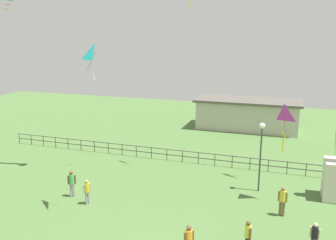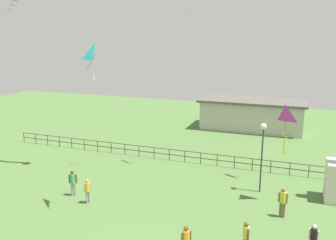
{
  "view_description": "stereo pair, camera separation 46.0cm",
  "coord_description": "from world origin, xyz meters",
  "px_view_note": "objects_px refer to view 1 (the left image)",
  "views": [
    {
      "loc": [
        5.17,
        -11.67,
        9.73
      ],
      "look_at": [
        -1.0,
        6.5,
        5.18
      ],
      "focal_mm": 38.42,
      "sensor_mm": 36.0,
      "label": 1
    },
    {
      "loc": [
        5.6,
        -11.52,
        9.73
      ],
      "look_at": [
        -1.0,
        6.5,
        5.18
      ],
      "focal_mm": 38.42,
      "sensor_mm": 36.0,
      "label": 2
    }
  ],
  "objects_px": {
    "person_1": "(87,190)",
    "lamppost": "(261,142)",
    "person_2": "(72,182)",
    "kite_4": "(284,117)",
    "person_3": "(315,236)",
    "person_5": "(189,240)",
    "person_4": "(248,235)",
    "person_0": "(282,199)",
    "kite_1": "(96,53)"
  },
  "relations": [
    {
      "from": "person_5",
      "to": "kite_4",
      "type": "xyz_separation_m",
      "value": [
        3.49,
        7.02,
        4.29
      ]
    },
    {
      "from": "person_4",
      "to": "kite_1",
      "type": "relative_size",
      "value": 0.87
    },
    {
      "from": "person_4",
      "to": "kite_1",
      "type": "bearing_deg",
      "value": 169.16
    },
    {
      "from": "person_0",
      "to": "kite_4",
      "type": "xyz_separation_m",
      "value": [
        -0.28,
        1.5,
        4.27
      ]
    },
    {
      "from": "person_0",
      "to": "person_1",
      "type": "xyz_separation_m",
      "value": [
        -10.88,
        -2.2,
        -0.11
      ]
    },
    {
      "from": "person_0",
      "to": "person_5",
      "type": "xyz_separation_m",
      "value": [
        -3.78,
        -5.52,
        -0.02
      ]
    },
    {
      "from": "person_3",
      "to": "kite_1",
      "type": "xyz_separation_m",
      "value": [
        -11.15,
        0.58,
        7.94
      ]
    },
    {
      "from": "lamppost",
      "to": "person_4",
      "type": "xyz_separation_m",
      "value": [
        0.12,
        -7.11,
        -2.32
      ]
    },
    {
      "from": "person_1",
      "to": "person_4",
      "type": "bearing_deg",
      "value": -11.73
    },
    {
      "from": "person_4",
      "to": "person_5",
      "type": "bearing_deg",
      "value": -150.68
    },
    {
      "from": "person_2",
      "to": "person_4",
      "type": "bearing_deg",
      "value": -13.17
    },
    {
      "from": "lamppost",
      "to": "person_0",
      "type": "height_order",
      "value": "lamppost"
    },
    {
      "from": "lamppost",
      "to": "person_0",
      "type": "bearing_deg",
      "value": -62.97
    },
    {
      "from": "kite_4",
      "to": "person_4",
      "type": "bearing_deg",
      "value": -100.93
    },
    {
      "from": "person_0",
      "to": "kite_1",
      "type": "bearing_deg",
      "value": -165.02
    },
    {
      "from": "lamppost",
      "to": "person_5",
      "type": "distance_m",
      "value": 9.05
    },
    {
      "from": "person_1",
      "to": "person_3",
      "type": "xyz_separation_m",
      "value": [
        12.36,
        -0.96,
        -0.01
      ]
    },
    {
      "from": "lamppost",
      "to": "person_2",
      "type": "relative_size",
      "value": 2.66
    },
    {
      "from": "person_1",
      "to": "person_2",
      "type": "relative_size",
      "value": 0.91
    },
    {
      "from": "kite_4",
      "to": "person_3",
      "type": "bearing_deg",
      "value": -69.25
    },
    {
      "from": "person_4",
      "to": "person_1",
      "type": "bearing_deg",
      "value": 168.27
    },
    {
      "from": "person_4",
      "to": "kite_1",
      "type": "height_order",
      "value": "kite_1"
    },
    {
      "from": "person_2",
      "to": "person_4",
      "type": "xyz_separation_m",
      "value": [
        10.91,
        -2.55,
        -0.03
      ]
    },
    {
      "from": "person_3",
      "to": "kite_1",
      "type": "height_order",
      "value": "kite_1"
    },
    {
      "from": "lamppost",
      "to": "person_5",
      "type": "relative_size",
      "value": 2.66
    },
    {
      "from": "person_5",
      "to": "person_4",
      "type": "bearing_deg",
      "value": 29.32
    },
    {
      "from": "person_3",
      "to": "person_5",
      "type": "xyz_separation_m",
      "value": [
        -5.26,
        -2.35,
        0.1
      ]
    },
    {
      "from": "person_1",
      "to": "person_2",
      "type": "xyz_separation_m",
      "value": [
        -1.41,
        0.58,
        0.09
      ]
    },
    {
      "from": "lamppost",
      "to": "person_4",
      "type": "distance_m",
      "value": 7.48
    },
    {
      "from": "person_5",
      "to": "kite_1",
      "type": "distance_m",
      "value": 10.24
    },
    {
      "from": "person_1",
      "to": "lamppost",
      "type": "bearing_deg",
      "value": 28.7
    },
    {
      "from": "person_0",
      "to": "person_3",
      "type": "relative_size",
      "value": 1.14
    },
    {
      "from": "person_2",
      "to": "kite_4",
      "type": "xyz_separation_m",
      "value": [
        12.0,
        3.12,
        4.3
      ]
    },
    {
      "from": "person_5",
      "to": "kite_1",
      "type": "xyz_separation_m",
      "value": [
        -5.9,
        2.93,
        7.84
      ]
    },
    {
      "from": "person_1",
      "to": "person_5",
      "type": "height_order",
      "value": "person_5"
    },
    {
      "from": "person_3",
      "to": "person_0",
      "type": "bearing_deg",
      "value": 115.07
    },
    {
      "from": "person_4",
      "to": "kite_1",
      "type": "xyz_separation_m",
      "value": [
        -8.29,
        1.59,
        7.88
      ]
    },
    {
      "from": "person_1",
      "to": "person_3",
      "type": "relative_size",
      "value": 1.01
    },
    {
      "from": "person_0",
      "to": "person_5",
      "type": "height_order",
      "value": "person_0"
    },
    {
      "from": "person_5",
      "to": "kite_4",
      "type": "relative_size",
      "value": 0.58
    },
    {
      "from": "person_1",
      "to": "person_4",
      "type": "xyz_separation_m",
      "value": [
        9.5,
        -1.97,
        0.06
      ]
    },
    {
      "from": "person_4",
      "to": "person_5",
      "type": "xyz_separation_m",
      "value": [
        -2.4,
        -1.35,
        0.04
      ]
    },
    {
      "from": "person_1",
      "to": "kite_1",
      "type": "height_order",
      "value": "kite_1"
    },
    {
      "from": "person_0",
      "to": "kite_1",
      "type": "height_order",
      "value": "kite_1"
    },
    {
      "from": "person_1",
      "to": "kite_4",
      "type": "relative_size",
      "value": 0.53
    },
    {
      "from": "lamppost",
      "to": "person_3",
      "type": "relative_size",
      "value": 2.97
    },
    {
      "from": "person_3",
      "to": "kite_4",
      "type": "bearing_deg",
      "value": 110.75
    },
    {
      "from": "person_4",
      "to": "person_2",
      "type": "bearing_deg",
      "value": 166.83
    },
    {
      "from": "lamppost",
      "to": "person_4",
      "type": "height_order",
      "value": "lamppost"
    },
    {
      "from": "person_3",
      "to": "person_4",
      "type": "xyz_separation_m",
      "value": [
        -2.86,
        -1.01,
        0.06
      ]
    }
  ]
}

